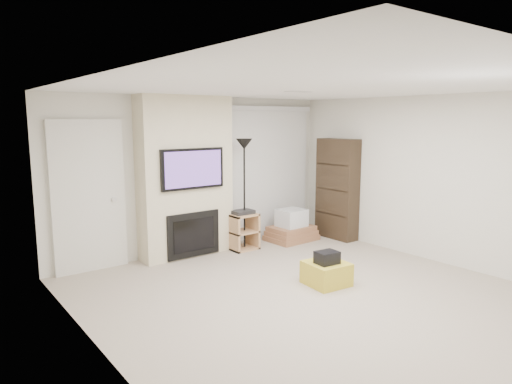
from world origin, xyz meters
TOP-DOWN VIEW (x-y plane):
  - floor at (0.00, 0.00)m, footprint 5.00×5.50m
  - ceiling at (0.00, 0.00)m, footprint 5.00×5.50m
  - wall_back at (0.00, 2.75)m, footprint 5.00×0.00m
  - wall_left at (-2.50, 0.00)m, footprint 0.00×5.50m
  - wall_right at (2.50, 0.00)m, footprint 0.00×5.50m
  - hvac_vent at (0.40, 0.80)m, footprint 0.35×0.18m
  - ottoman at (0.44, 0.26)m, footprint 0.55×0.55m
  - black_bag at (0.40, 0.22)m, footprint 0.30×0.25m
  - fireplace_wall at (-0.35, 2.54)m, footprint 1.50×0.47m
  - entry_door at (-1.80, 2.71)m, footprint 1.02×0.11m
  - vertical_blinds at (1.40, 2.70)m, footprint 1.98×0.10m
  - floor_lamp at (0.58, 2.28)m, footprint 0.27×0.27m
  - av_stand at (0.54, 2.27)m, footprint 0.45×0.38m
  - box_stack at (1.56, 2.20)m, footprint 0.86×0.66m
  - bookshelf at (2.34, 1.84)m, footprint 0.30×0.80m

SIDE VIEW (x-z plane):
  - floor at x=0.00m, z-range 0.00..0.00m
  - ottoman at x=0.44m, z-range 0.00..0.30m
  - box_stack at x=1.56m, z-range -0.07..0.49m
  - av_stand at x=0.54m, z-range 0.02..0.68m
  - black_bag at x=0.40m, z-range 0.30..0.46m
  - bookshelf at x=2.34m, z-range 0.00..1.80m
  - entry_door at x=-1.80m, z-range -0.02..2.12m
  - fireplace_wall at x=-0.35m, z-range -0.01..2.49m
  - wall_back at x=0.00m, z-range 0.00..2.50m
  - wall_left at x=-2.50m, z-range 0.00..2.50m
  - wall_right at x=2.50m, z-range 0.00..2.50m
  - vertical_blinds at x=1.40m, z-range 0.09..2.46m
  - floor_lamp at x=0.58m, z-range 0.53..2.36m
  - hvac_vent at x=0.40m, z-range 2.49..2.50m
  - ceiling at x=0.00m, z-range 2.50..2.50m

